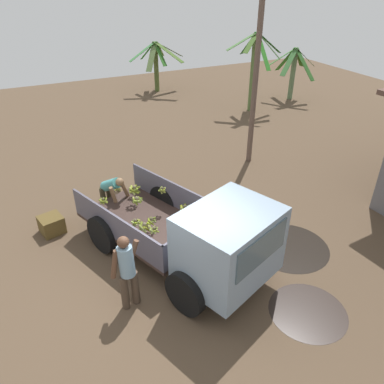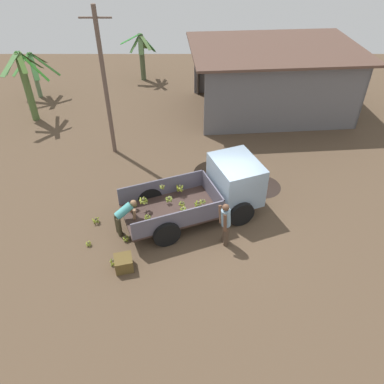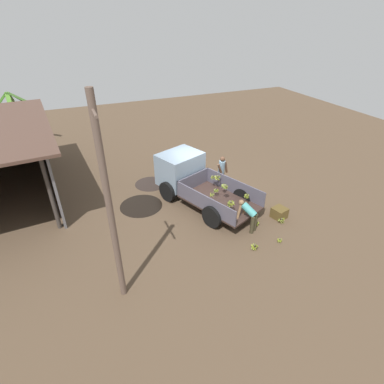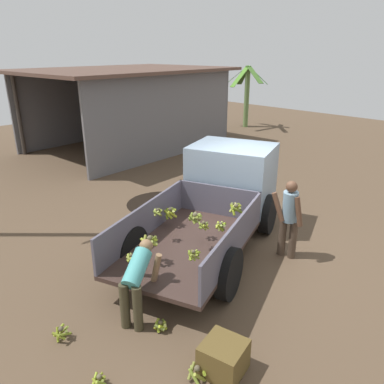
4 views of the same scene
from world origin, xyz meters
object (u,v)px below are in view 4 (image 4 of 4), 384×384
object	(u,v)px
person_foreground_visitor	(289,216)
banana_bunch_on_ground_1	(99,379)
person_worker_loading	(137,278)
banana_bunch_on_ground_3	(161,325)
banana_bunch_on_ground_0	(62,332)
wooden_crate_0	(224,358)
cargo_truck	(224,189)
banana_bunch_on_ground_2	(197,372)

from	to	relation	value
person_foreground_visitor	banana_bunch_on_ground_1	world-z (taller)	person_foreground_visitor
person_worker_loading	banana_bunch_on_ground_3	bearing A→B (deg)	-110.97
banana_bunch_on_ground_0	wooden_crate_0	size ratio (longest dim) A/B	0.49
person_foreground_visitor	person_worker_loading	size ratio (longest dim) A/B	1.37
cargo_truck	banana_bunch_on_ground_2	size ratio (longest dim) A/B	16.49
person_foreground_visitor	banana_bunch_on_ground_3	distance (m)	3.36
banana_bunch_on_ground_3	person_foreground_visitor	bearing A→B (deg)	-1.56
person_foreground_visitor	banana_bunch_on_ground_1	bearing A→B (deg)	-9.27
person_worker_loading	banana_bunch_on_ground_2	distance (m)	1.62
banana_bunch_on_ground_2	wooden_crate_0	world-z (taller)	wooden_crate_0
person_foreground_visitor	person_worker_loading	world-z (taller)	person_foreground_visitor
person_worker_loading	banana_bunch_on_ground_3	distance (m)	0.79
person_worker_loading	banana_bunch_on_ground_1	bearing A→B (deg)	-176.73
banana_bunch_on_ground_1	banana_bunch_on_ground_2	distance (m)	1.25
person_foreground_visitor	banana_bunch_on_ground_2	world-z (taller)	person_foreground_visitor
wooden_crate_0	person_foreground_visitor	bearing A→B (deg)	18.92
person_foreground_visitor	banana_bunch_on_ground_3	world-z (taller)	person_foreground_visitor
banana_bunch_on_ground_3	person_worker_loading	bearing A→B (deg)	97.16
banana_bunch_on_ground_0	cargo_truck	bearing A→B (deg)	9.86
banana_bunch_on_ground_1	banana_bunch_on_ground_0	bearing A→B (deg)	88.60
person_foreground_visitor	wooden_crate_0	bearing A→B (deg)	7.90
cargo_truck	person_foreground_visitor	world-z (taller)	cargo_truck
cargo_truck	banana_bunch_on_ground_0	world-z (taller)	cargo_truck
person_foreground_visitor	banana_bunch_on_ground_0	size ratio (longest dim) A/B	6.22
cargo_truck	banana_bunch_on_ground_1	distance (m)	4.89
cargo_truck	banana_bunch_on_ground_3	xyz separation A→B (m)	(-3.24, -1.63, -0.92)
banana_bunch_on_ground_3	wooden_crate_0	bearing A→B (deg)	-84.55
person_foreground_visitor	banana_bunch_on_ground_2	size ratio (longest dim) A/B	5.32
person_worker_loading	banana_bunch_on_ground_2	xyz separation A→B (m)	(-0.17, -1.49, -0.60)
banana_bunch_on_ground_2	person_foreground_visitor	bearing A→B (deg)	15.10
cargo_truck	banana_bunch_on_ground_0	bearing A→B (deg)	168.49
cargo_truck	wooden_crate_0	distance (m)	4.27
person_worker_loading	person_foreground_visitor	bearing A→B (deg)	-37.61
person_worker_loading	banana_bunch_on_ground_1	world-z (taller)	person_worker_loading
banana_bunch_on_ground_0	banana_bunch_on_ground_3	xyz separation A→B (m)	(1.16, -0.87, -0.03)
cargo_truck	person_worker_loading	bearing A→B (deg)	178.10
person_foreground_visitor	banana_bunch_on_ground_1	xyz separation A→B (m)	(-4.44, -0.14, -0.83)
cargo_truck	banana_bunch_on_ground_0	xyz separation A→B (m)	(-4.40, -0.76, -0.89)
person_worker_loading	banana_bunch_on_ground_1	size ratio (longest dim) A/B	5.89
cargo_truck	person_worker_loading	xyz separation A→B (m)	(-3.30, -1.17, -0.29)
banana_bunch_on_ground_2	banana_bunch_on_ground_1	bearing A→B (deg)	139.86
banana_bunch_on_ground_1	person_worker_loading	bearing A→B (deg)	31.41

